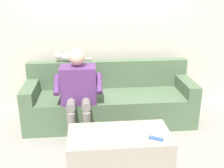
{
  "coord_description": "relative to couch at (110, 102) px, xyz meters",
  "views": [
    {
      "loc": [
        0.3,
        3.33,
        1.8
      ],
      "look_at": [
        0.0,
        0.21,
        0.67
      ],
      "focal_mm": 43.01,
      "sensor_mm": 36.0,
      "label": 1
    }
  ],
  "objects": [
    {
      "name": "ground_plane",
      "position": [
        0.0,
        0.72,
        -0.28
      ],
      "size": [
        8.0,
        8.0,
        0.0
      ],
      "primitive_type": "plane",
      "color": "gray"
    },
    {
      "name": "back_wall",
      "position": [
        0.0,
        -0.52,
        0.96
      ],
      "size": [
        4.5,
        0.06,
        2.49
      ],
      "primitive_type": "cube",
      "color": "beige",
      "rests_on": "ground"
    },
    {
      "name": "coffee_table",
      "position": [
        0.0,
        1.1,
        -0.08
      ],
      "size": [
        1.04,
        0.53,
        0.41
      ],
      "color": "#A89E8E",
      "rests_on": "ground"
    },
    {
      "name": "couch",
      "position": [
        0.0,
        0.0,
        0.0
      ],
      "size": [
        2.29,
        0.74,
        0.81
      ],
      "color": "#516B4C",
      "rests_on": "ground"
    },
    {
      "name": "remote_blue",
      "position": [
        -0.34,
        1.24,
        0.14
      ],
      "size": [
        0.14,
        0.1,
        0.02
      ],
      "primitive_type": "cube",
      "rotation": [
        0.0,
        0.0,
        2.65
      ],
      "color": "#3860B7",
      "rests_on": "coffee_table"
    },
    {
      "name": "cat_on_backrest",
      "position": [
        0.56,
        -0.25,
        0.6
      ],
      "size": [
        0.52,
        0.13,
        0.15
      ],
      "color": "silver",
      "rests_on": "couch"
    },
    {
      "name": "person_solo_seated",
      "position": [
        0.42,
        0.32,
        0.34
      ],
      "size": [
        0.59,
        0.53,
        1.11
      ],
      "color": "#5B3370",
      "rests_on": "ground"
    }
  ]
}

